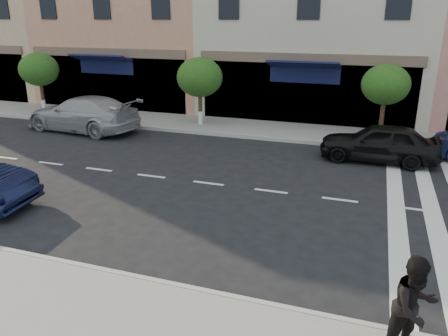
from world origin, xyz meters
TOP-DOWN VIEW (x-y plane):
  - ground at (0.00, 0.00)m, footprint 120.00×120.00m
  - sidewalk_far at (0.00, 11.00)m, footprint 60.00×3.00m
  - building_west_far at (-22.00, 17.00)m, footprint 12.00×9.00m
  - building_centre at (-0.50, 17.00)m, footprint 11.00×9.00m
  - street_tree_wa at (-14.00, 10.80)m, footprint 2.00×2.00m
  - street_tree_wb at (-5.00, 10.80)m, footprint 2.10×2.10m
  - street_tree_c at (3.00, 10.80)m, footprint 1.90×1.90m
  - walker at (3.48, -2.00)m, footprint 1.00×0.97m
  - car_far_left at (-9.76, 8.39)m, footprint 5.64×2.79m
  - car_far_mid at (2.95, 8.06)m, footprint 4.11×1.74m

SIDE VIEW (x-z plane):
  - ground at x=0.00m, z-range 0.00..0.00m
  - sidewalk_far at x=0.00m, z-range 0.00..0.15m
  - car_far_mid at x=2.95m, z-range 0.00..1.39m
  - car_far_left at x=-9.76m, z-range 0.00..1.57m
  - walker at x=3.48m, z-range 0.15..1.77m
  - street_tree_wb at x=-5.00m, z-range 0.78..3.84m
  - street_tree_wa at x=-14.00m, z-range 0.81..3.86m
  - street_tree_c at x=3.00m, z-range 0.84..3.87m
  - building_centre at x=-0.50m, z-range 0.00..11.00m
  - building_west_far at x=-22.00m, z-range 0.00..12.00m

